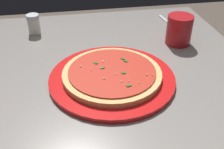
{
  "coord_description": "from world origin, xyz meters",
  "views": [
    {
      "loc": [
        0.66,
        -0.12,
        1.2
      ],
      "look_at": [
        0.03,
        -0.01,
        0.77
      ],
      "focal_mm": 44.14,
      "sensor_mm": 36.0,
      "label": 1
    }
  ],
  "objects_px": {
    "pizza": "(112,74)",
    "fork": "(171,25)",
    "serving_plate": "(112,78)",
    "cup_tall_drink": "(179,30)",
    "parmesan_shaker": "(34,24)"
  },
  "relations": [
    {
      "from": "serving_plate",
      "to": "parmesan_shaker",
      "type": "bearing_deg",
      "value": -146.73
    },
    {
      "from": "serving_plate",
      "to": "parmesan_shaker",
      "type": "height_order",
      "value": "parmesan_shaker"
    },
    {
      "from": "serving_plate",
      "to": "parmesan_shaker",
      "type": "xyz_separation_m",
      "value": [
        -0.35,
        -0.23,
        0.03
      ]
    },
    {
      "from": "cup_tall_drink",
      "to": "fork",
      "type": "height_order",
      "value": "cup_tall_drink"
    },
    {
      "from": "fork",
      "to": "parmesan_shaker",
      "type": "xyz_separation_m",
      "value": [
        -0.02,
        -0.53,
        0.04
      ]
    },
    {
      "from": "pizza",
      "to": "fork",
      "type": "bearing_deg",
      "value": 137.99
    },
    {
      "from": "pizza",
      "to": "fork",
      "type": "relative_size",
      "value": 1.49
    },
    {
      "from": "pizza",
      "to": "parmesan_shaker",
      "type": "distance_m",
      "value": 0.42
    },
    {
      "from": "serving_plate",
      "to": "parmesan_shaker",
      "type": "relative_size",
      "value": 4.81
    },
    {
      "from": "serving_plate",
      "to": "pizza",
      "type": "distance_m",
      "value": 0.02
    },
    {
      "from": "serving_plate",
      "to": "cup_tall_drink",
      "type": "distance_m",
      "value": 0.33
    },
    {
      "from": "cup_tall_drink",
      "to": "parmesan_shaker",
      "type": "height_order",
      "value": "cup_tall_drink"
    },
    {
      "from": "cup_tall_drink",
      "to": "pizza",
      "type": "bearing_deg",
      "value": -55.26
    },
    {
      "from": "serving_plate",
      "to": "cup_tall_drink",
      "type": "xyz_separation_m",
      "value": [
        -0.19,
        0.27,
        0.04
      ]
    },
    {
      "from": "serving_plate",
      "to": "pizza",
      "type": "height_order",
      "value": "pizza"
    }
  ]
}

